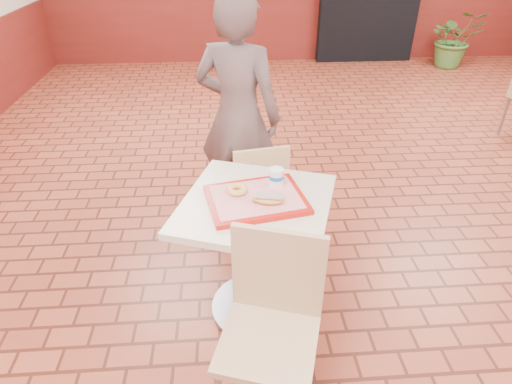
{
  "coord_description": "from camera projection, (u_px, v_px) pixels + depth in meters",
  "views": [
    {
      "loc": [
        -1.16,
        -2.42,
        2.05
      ],
      "look_at": [
        -1.02,
        -0.56,
        0.86
      ],
      "focal_mm": 30.0,
      "sensor_mm": 36.0,
      "label": 1
    }
  ],
  "objects": [
    {
      "name": "potted_plant",
      "position": [
        455.0,
        39.0,
        6.81
      ],
      "size": [
        0.85,
        0.76,
        0.88
      ],
      "primitive_type": "imported",
      "rotation": [
        0.0,
        0.0,
        -0.09
      ],
      "color": "#42702C",
      "rests_on": "ground"
    },
    {
      "name": "chair_main_front",
      "position": [
        272.0,
        317.0,
        1.95
      ],
      "size": [
        0.54,
        0.54,
        0.93
      ],
      "rotation": [
        0.0,
        0.0,
        -0.3
      ],
      "color": "tan",
      "rests_on": "ground"
    },
    {
      "name": "serving_tray",
      "position": [
        256.0,
        199.0,
        2.23
      ],
      "size": [
        0.5,
        0.39,
        0.03
      ],
      "rotation": [
        0.0,
        0.0,
        0.2
      ],
      "color": "#AE150D",
      "rests_on": "main_table"
    },
    {
      "name": "chair_main_back",
      "position": [
        258.0,
        188.0,
        3.0
      ],
      "size": [
        0.43,
        0.43,
        0.81
      ],
      "rotation": [
        0.0,
        0.0,
        3.31
      ],
      "color": "#DFC186",
      "rests_on": "ground"
    },
    {
      "name": "long_john_donut",
      "position": [
        268.0,
        199.0,
        2.16
      ],
      "size": [
        0.17,
        0.11,
        0.05
      ],
      "rotation": [
        0.0,
        0.0,
        -0.2
      ],
      "color": "gold",
      "rests_on": "serving_tray"
    },
    {
      "name": "main_table",
      "position": [
        256.0,
        241.0,
        2.38
      ],
      "size": [
        0.76,
        0.76,
        0.8
      ],
      "rotation": [
        0.0,
        0.0,
        -0.33
      ],
      "color": "beige",
      "rests_on": "ground"
    },
    {
      "name": "room_shell",
      "position": [
        430.0,
        35.0,
        2.4
      ],
      "size": [
        8.01,
        10.01,
        3.01
      ],
      "color": "brown",
      "rests_on": "ground"
    },
    {
      "name": "wainscot_band",
      "position": [
        398.0,
        186.0,
        2.93
      ],
      "size": [
        8.0,
        10.0,
        1.0
      ],
      "color": "#5E1812",
      "rests_on": "ground"
    },
    {
      "name": "ring_donut",
      "position": [
        237.0,
        189.0,
        2.25
      ],
      "size": [
        0.13,
        0.13,
        0.03
      ],
      "primitive_type": "torus",
      "rotation": [
        0.0,
        0.0,
        -0.18
      ],
      "color": "gold",
      "rests_on": "serving_tray"
    },
    {
      "name": "paper_cup",
      "position": [
        276.0,
        177.0,
        2.29
      ],
      "size": [
        0.08,
        0.08,
        0.1
      ],
      "rotation": [
        0.0,
        0.0,
        0.32
      ],
      "color": "white",
      "rests_on": "serving_tray"
    },
    {
      "name": "customer",
      "position": [
        238.0,
        117.0,
        3.05
      ],
      "size": [
        0.73,
        0.62,
        1.72
      ],
      "primitive_type": "imported",
      "rotation": [
        0.0,
        0.0,
        2.75
      ],
      "color": "brown",
      "rests_on": "ground"
    }
  ]
}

